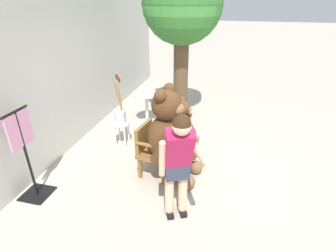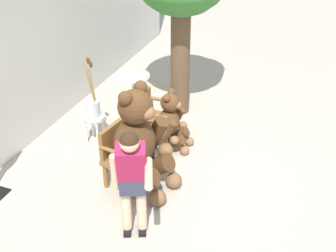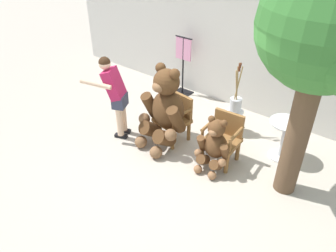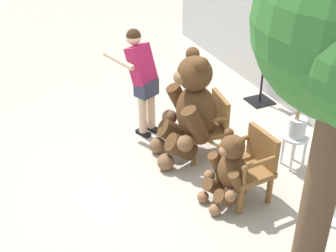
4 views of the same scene
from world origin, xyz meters
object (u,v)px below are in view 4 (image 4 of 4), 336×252
(white_stool, at_px, (295,143))
(teddy_bear_large, at_px, (190,109))
(teddy_bear_small, at_px, (229,170))
(person_visitor, at_px, (142,75))
(brush_bucket, at_px, (298,124))
(clothing_display_stand, at_px, (264,62))
(wooden_chair_left, at_px, (208,124))
(wooden_chair_right, at_px, (250,164))

(white_stool, bearing_deg, teddy_bear_large, -123.80)
(teddy_bear_small, distance_m, person_visitor, 2.02)
(teddy_bear_small, distance_m, brush_bucket, 1.23)
(teddy_bear_large, relative_size, clothing_display_stand, 1.12)
(wooden_chair_left, height_order, teddy_bear_large, teddy_bear_large)
(wooden_chair_left, bearing_deg, clothing_display_stand, 122.11)
(wooden_chair_right, distance_m, teddy_bear_large, 1.12)
(teddy_bear_large, bearing_deg, white_stool, 56.20)
(person_visitor, distance_m, brush_bucket, 2.24)
(wooden_chair_left, distance_m, wooden_chair_right, 1.03)
(wooden_chair_right, distance_m, brush_bucket, 0.95)
(teddy_bear_small, bearing_deg, teddy_bear_large, 178.35)
(clothing_display_stand, bearing_deg, white_stool, -20.80)
(wooden_chair_right, height_order, person_visitor, person_visitor)
(teddy_bear_large, relative_size, white_stool, 3.31)
(brush_bucket, distance_m, clothing_display_stand, 1.84)
(teddy_bear_large, distance_m, teddy_bear_small, 1.09)
(wooden_chair_right, xyz_separation_m, brush_bucket, (-0.28, 0.89, 0.18))
(wooden_chair_left, xyz_separation_m, person_visitor, (-0.91, -0.59, 0.46))
(teddy_bear_large, distance_m, clothing_display_stand, 2.04)
(wooden_chair_left, bearing_deg, brush_bucket, 49.83)
(teddy_bear_small, bearing_deg, wooden_chair_right, 91.44)
(teddy_bear_large, distance_m, person_visitor, 0.96)
(wooden_chair_left, relative_size, brush_bucket, 0.89)
(wooden_chair_left, bearing_deg, person_visitor, -147.08)
(teddy_bear_small, bearing_deg, person_visitor, -171.38)
(wooden_chair_left, height_order, person_visitor, person_visitor)
(wooden_chair_left, distance_m, brush_bucket, 1.18)
(teddy_bear_small, distance_m, clothing_display_stand, 2.73)
(teddy_bear_large, height_order, teddy_bear_small, teddy_bear_large)
(wooden_chair_right, bearing_deg, person_visitor, -163.12)
(wooden_chair_right, relative_size, teddy_bear_large, 0.56)
(person_visitor, height_order, brush_bucket, person_visitor)
(person_visitor, relative_size, clothing_display_stand, 1.14)
(wooden_chair_right, bearing_deg, white_stool, 107.45)
(teddy_bear_large, relative_size, person_visitor, 0.98)
(teddy_bear_large, bearing_deg, brush_bucket, 56.19)
(white_stool, xyz_separation_m, brush_bucket, (-0.00, -0.00, 0.29))
(teddy_bear_large, height_order, white_stool, teddy_bear_large)
(teddy_bear_small, relative_size, white_stool, 2.08)
(wooden_chair_right, height_order, teddy_bear_small, teddy_bear_small)
(clothing_display_stand, bearing_deg, brush_bucket, -20.86)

